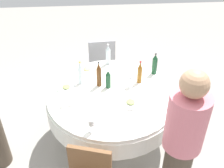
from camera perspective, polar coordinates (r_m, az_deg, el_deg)
The scene contains 18 objects.
ground_plane at distance 3.72m, azimuth 0.00°, elevation -10.94°, with size 10.00×10.00×0.00m, color gray.
dining_table at distance 3.31m, azimuth 0.00°, elevation -3.87°, with size 1.54×1.54×0.74m.
bottle_amber_mid at distance 3.34m, azimuth 5.77°, elevation 2.35°, with size 0.06×0.06×0.30m.
bottle_dark_green_right at distance 3.25m, azimuth -0.80°, elevation 0.98°, with size 0.06×0.06×0.24m.
bottle_brown_far at distance 3.26m, azimuth -2.74°, elevation 1.91°, with size 0.06×0.06×0.33m.
bottle_clear_outer at distance 3.33m, azimuth -6.54°, elevation 2.20°, with size 0.06×0.06×0.30m.
bottle_clear_rear at distance 3.70m, azimuth -0.86°, elevation 6.08°, with size 0.06×0.06×0.29m.
bottle_dark_green_front at distance 3.54m, azimuth 8.84°, elevation 4.05°, with size 0.06×0.06×0.29m.
wine_glass_outer at distance 2.69m, azimuth -4.31°, elevation -7.98°, with size 0.06×0.06×0.16m.
wine_glass_rear at distance 3.27m, azimuth 3.87°, elevation 0.97°, with size 0.06×0.06×0.15m.
plate_west at distance 3.63m, azimuth -5.21°, elevation 2.96°, with size 0.23×0.23×0.04m.
plate_south at distance 3.07m, azimuth 3.86°, elevation -3.93°, with size 0.24×0.24×0.04m.
plate_near at distance 3.33m, azimuth -9.43°, elevation -0.75°, with size 0.23×0.23×0.04m.
knife_right at distance 3.08m, azimuth -3.90°, elevation -3.96°, with size 0.18×0.02×0.01m, color silver.
knife_far at distance 2.78m, azimuth 2.30°, elevation -9.20°, with size 0.18×0.02×0.01m, color silver.
folded_napkin at distance 3.11m, azimuth -9.40°, elevation -3.76°, with size 0.15×0.15×0.02m, color white.
person_mid at distance 2.55m, azimuth 14.17°, elevation -12.14°, with size 0.34×0.34×1.63m.
chair_front at distance 4.32m, azimuth -2.19°, elevation 5.30°, with size 0.42×0.42×0.87m.
Camera 1 is at (-2.54, 0.20, 2.71)m, focal length 44.13 mm.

